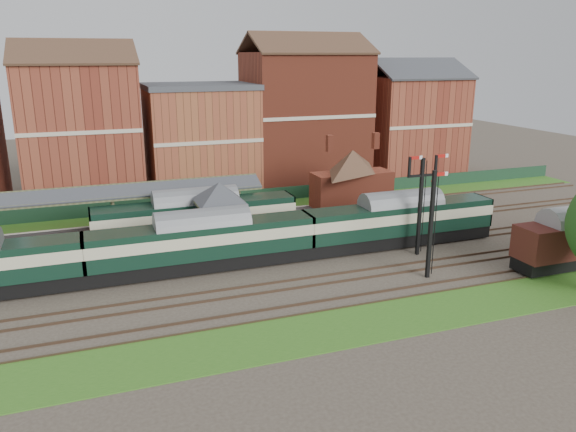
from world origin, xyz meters
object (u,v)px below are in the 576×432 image
object	(u,v)px
dmu_train	(203,242)
platform_railcar	(196,217)
signal_box	(220,216)
semaphore_bracket	(421,200)

from	to	relation	value
dmu_train	platform_railcar	bearing A→B (deg)	83.47
signal_box	dmu_train	world-z (taller)	signal_box
semaphore_bracket	dmu_train	distance (m)	17.50
dmu_train	platform_railcar	xyz separation A→B (m)	(0.74, 6.50, 0.04)
dmu_train	platform_railcar	distance (m)	6.54
semaphore_bracket	dmu_train	bearing A→B (deg)	171.71
signal_box	semaphore_bracket	xyz separation A→B (m)	(15.04, -5.75, 1.44)
dmu_train	platform_railcar	world-z (taller)	platform_railcar
semaphore_bracket	platform_railcar	size ratio (longest dim) A/B	0.47
semaphore_bracket	dmu_train	size ratio (longest dim) A/B	0.16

